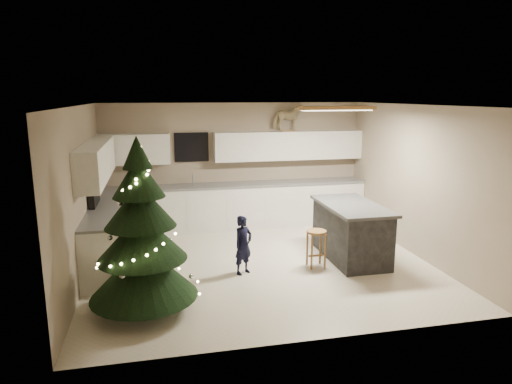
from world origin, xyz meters
TOP-DOWN VIEW (x-y plane):
  - ground_plane at (0.00, 0.00)m, footprint 5.50×5.50m
  - room_shell at (0.02, 0.00)m, footprint 5.52×5.02m
  - cabinetry at (-0.91, 1.65)m, footprint 5.50×3.20m
  - island at (1.57, -0.06)m, footprint 0.90×1.70m
  - bar_stool at (0.85, -0.32)m, footprint 0.32×0.32m
  - christmas_tree at (-1.85, -1.32)m, footprint 1.43×1.38m
  - toddler at (-0.36, -0.35)m, footprint 0.41×0.37m
  - rocking_horse at (1.13, 2.33)m, footprint 0.68×0.39m

SIDE VIEW (x-z plane):
  - ground_plane at x=0.00m, z-range 0.00..0.00m
  - bar_stool at x=0.85m, z-range 0.16..0.77m
  - toddler at x=-0.36m, z-range 0.00..0.93m
  - island at x=1.57m, z-range 0.00..0.95m
  - cabinetry at x=-0.91m, z-range -0.24..1.76m
  - christmas_tree at x=-1.85m, z-range -0.20..2.08m
  - room_shell at x=0.02m, z-range 0.44..3.05m
  - rocking_horse at x=1.13m, z-range 2.01..2.57m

